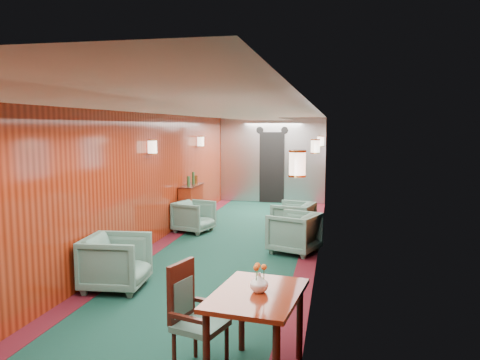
% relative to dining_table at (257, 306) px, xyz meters
% --- Properties ---
extents(room, '(12.00, 12.10, 2.40)m').
position_rel_dining_table_xyz_m(room, '(-1.14, 3.47, 1.00)').
color(room, '#0E3429').
rests_on(room, ground).
extents(bulkhead, '(2.98, 0.17, 2.39)m').
position_rel_dining_table_xyz_m(bulkhead, '(-1.14, 9.39, 0.55)').
color(bulkhead, '#B7B9BF').
rests_on(bulkhead, ground).
extents(windows_right, '(0.02, 8.60, 0.80)m').
position_rel_dining_table_xyz_m(windows_right, '(0.35, 3.72, 0.81)').
color(windows_right, silver).
rests_on(windows_right, ground).
extents(wall_sconces, '(2.97, 7.97, 0.25)m').
position_rel_dining_table_xyz_m(wall_sconces, '(-1.14, 4.04, 1.15)').
color(wall_sconces, beige).
rests_on(wall_sconces, ground).
extents(dining_table, '(0.83, 1.09, 0.76)m').
position_rel_dining_table_xyz_m(dining_table, '(0.00, 0.00, 0.00)').
color(dining_table, maroon).
rests_on(dining_table, ground).
extents(side_chair, '(0.52, 0.54, 0.96)m').
position_rel_dining_table_xyz_m(side_chair, '(-0.60, 0.06, -0.12)').
color(side_chair, '#1E4640').
rests_on(side_chair, ground).
extents(credenza, '(0.31, 0.98, 1.16)m').
position_rel_dining_table_xyz_m(credenza, '(-2.48, 6.00, -0.19)').
color(credenza, maroon).
rests_on(credenza, ground).
extents(flower_vase, '(0.16, 0.16, 0.17)m').
position_rel_dining_table_xyz_m(flower_vase, '(0.02, 0.02, 0.21)').
color(flower_vase, white).
rests_on(flower_vase, dining_table).
extents(armchair_left_near, '(0.87, 0.85, 0.73)m').
position_rel_dining_table_xyz_m(armchair_left_near, '(-2.20, 1.82, -0.27)').
color(armchair_left_near, '#1E4640').
rests_on(armchair_left_near, ground).
extents(armchair_left_far, '(0.86, 0.84, 0.64)m').
position_rel_dining_table_xyz_m(armchair_left_far, '(-2.19, 5.27, -0.32)').
color(armchair_left_far, '#1E4640').
rests_on(armchair_left_far, ground).
extents(armchair_right_near, '(0.98, 0.97, 0.70)m').
position_rel_dining_table_xyz_m(armchair_right_near, '(-0.04, 4.10, -0.29)').
color(armchair_right_near, '#1E4640').
rests_on(armchair_right_near, ground).
extents(armchair_right_far, '(0.90, 0.88, 0.68)m').
position_rel_dining_table_xyz_m(armchair_right_far, '(-0.16, 5.29, -0.30)').
color(armchair_right_far, '#1E4640').
rests_on(armchair_right_far, ground).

